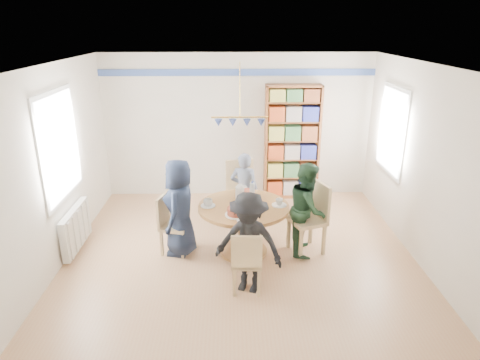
{
  "coord_description": "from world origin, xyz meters",
  "views": [
    {
      "loc": [
        -0.13,
        -5.4,
        3.19
      ],
      "look_at": [
        0.0,
        0.4,
        1.05
      ],
      "focal_mm": 32.0,
      "sensor_mm": 36.0,
      "label": 1
    }
  ],
  "objects_px": {
    "chair_left": "(170,221)",
    "person_left": "(180,208)",
    "radiator": "(76,228)",
    "person_far": "(244,190)",
    "chair_near": "(247,260)",
    "person_near": "(249,243)",
    "chair_far": "(241,189)",
    "chair_right": "(312,214)",
    "bookshelf": "(292,143)",
    "person_right": "(307,209)",
    "dining_table": "(244,218)"
  },
  "relations": [
    {
      "from": "dining_table",
      "to": "chair_right",
      "type": "height_order",
      "value": "chair_right"
    },
    {
      "from": "person_left",
      "to": "bookshelf",
      "type": "relative_size",
      "value": 0.66
    },
    {
      "from": "chair_left",
      "to": "bookshelf",
      "type": "relative_size",
      "value": 0.41
    },
    {
      "from": "chair_right",
      "to": "person_near",
      "type": "height_order",
      "value": "person_near"
    },
    {
      "from": "chair_near",
      "to": "chair_left",
      "type": "bearing_deg",
      "value": 135.27
    },
    {
      "from": "person_left",
      "to": "chair_right",
      "type": "bearing_deg",
      "value": 100.48
    },
    {
      "from": "radiator",
      "to": "person_far",
      "type": "height_order",
      "value": "person_far"
    },
    {
      "from": "person_near",
      "to": "chair_left",
      "type": "bearing_deg",
      "value": 158.06
    },
    {
      "from": "person_left",
      "to": "bookshelf",
      "type": "xyz_separation_m",
      "value": [
        1.88,
        2.15,
        0.35
      ]
    },
    {
      "from": "chair_right",
      "to": "chair_left",
      "type": "bearing_deg",
      "value": 179.77
    },
    {
      "from": "chair_right",
      "to": "person_left",
      "type": "distance_m",
      "value": 1.92
    },
    {
      "from": "chair_near",
      "to": "person_near",
      "type": "relative_size",
      "value": 0.64
    },
    {
      "from": "chair_far",
      "to": "chair_near",
      "type": "bearing_deg",
      "value": -89.51
    },
    {
      "from": "person_right",
      "to": "person_near",
      "type": "relative_size",
      "value": 1.04
    },
    {
      "from": "chair_right",
      "to": "person_right",
      "type": "xyz_separation_m",
      "value": [
        -0.08,
        -0.02,
        0.11
      ]
    },
    {
      "from": "radiator",
      "to": "chair_left",
      "type": "relative_size",
      "value": 1.14
    },
    {
      "from": "chair_left",
      "to": "person_near",
      "type": "height_order",
      "value": "person_near"
    },
    {
      "from": "radiator",
      "to": "chair_far",
      "type": "height_order",
      "value": "chair_far"
    },
    {
      "from": "chair_right",
      "to": "bookshelf",
      "type": "relative_size",
      "value": 0.49
    },
    {
      "from": "chair_near",
      "to": "person_near",
      "type": "bearing_deg",
      "value": 69.37
    },
    {
      "from": "chair_right",
      "to": "chair_far",
      "type": "distance_m",
      "value": 1.43
    },
    {
      "from": "radiator",
      "to": "person_far",
      "type": "xyz_separation_m",
      "value": [
        2.5,
        0.76,
        0.28
      ]
    },
    {
      "from": "bookshelf",
      "to": "person_right",
      "type": "bearing_deg",
      "value": -91.46
    },
    {
      "from": "dining_table",
      "to": "person_far",
      "type": "distance_m",
      "value": 0.9
    },
    {
      "from": "person_far",
      "to": "person_right",
      "type": "bearing_deg",
      "value": 148.94
    },
    {
      "from": "chair_far",
      "to": "bookshelf",
      "type": "height_order",
      "value": "bookshelf"
    },
    {
      "from": "chair_right",
      "to": "chair_far",
      "type": "height_order",
      "value": "chair_far"
    },
    {
      "from": "dining_table",
      "to": "person_right",
      "type": "distance_m",
      "value": 0.93
    },
    {
      "from": "person_far",
      "to": "chair_right",
      "type": "bearing_deg",
      "value": 152.36
    },
    {
      "from": "radiator",
      "to": "dining_table",
      "type": "bearing_deg",
      "value": -3.22
    },
    {
      "from": "person_left",
      "to": "person_right",
      "type": "distance_m",
      "value": 1.83
    },
    {
      "from": "chair_far",
      "to": "bookshelf",
      "type": "distance_m",
      "value": 1.57
    },
    {
      "from": "chair_near",
      "to": "person_far",
      "type": "xyz_separation_m",
      "value": [
        0.03,
        1.9,
        0.17
      ]
    },
    {
      "from": "person_left",
      "to": "bookshelf",
      "type": "bearing_deg",
      "value": 148.74
    },
    {
      "from": "person_left",
      "to": "person_near",
      "type": "distance_m",
      "value": 1.35
    },
    {
      "from": "radiator",
      "to": "chair_right",
      "type": "height_order",
      "value": "chair_right"
    },
    {
      "from": "chair_right",
      "to": "person_left",
      "type": "bearing_deg",
      "value": -179.51
    },
    {
      "from": "chair_left",
      "to": "person_left",
      "type": "bearing_deg",
      "value": -9.1
    },
    {
      "from": "chair_far",
      "to": "person_far",
      "type": "xyz_separation_m",
      "value": [
        0.05,
        -0.15,
        0.04
      ]
    },
    {
      "from": "chair_near",
      "to": "bookshelf",
      "type": "xyz_separation_m",
      "value": [
        0.96,
        3.18,
        0.59
      ]
    },
    {
      "from": "person_near",
      "to": "bookshelf",
      "type": "xyz_separation_m",
      "value": [
        0.94,
        3.12,
        0.4
      ]
    },
    {
      "from": "chair_right",
      "to": "person_far",
      "type": "relative_size",
      "value": 0.83
    },
    {
      "from": "chair_far",
      "to": "bookshelf",
      "type": "relative_size",
      "value": 0.49
    },
    {
      "from": "person_right",
      "to": "person_near",
      "type": "bearing_deg",
      "value": 146.99
    },
    {
      "from": "radiator",
      "to": "person_near",
      "type": "height_order",
      "value": "person_near"
    },
    {
      "from": "dining_table",
      "to": "chair_left",
      "type": "xyz_separation_m",
      "value": [
        -1.06,
        0.06,
        -0.07
      ]
    },
    {
      "from": "chair_far",
      "to": "person_left",
      "type": "height_order",
      "value": "person_left"
    },
    {
      "from": "dining_table",
      "to": "chair_right",
      "type": "distance_m",
      "value": 1.0
    },
    {
      "from": "dining_table",
      "to": "bookshelf",
      "type": "height_order",
      "value": "bookshelf"
    },
    {
      "from": "dining_table",
      "to": "person_far",
      "type": "relative_size",
      "value": 1.03
    }
  ]
}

